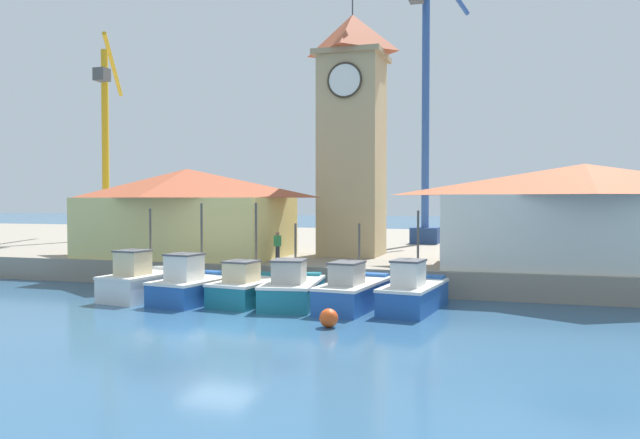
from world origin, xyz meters
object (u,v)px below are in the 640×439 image
(fishing_boat_center, at_px, (354,292))
(mooring_buoy, at_px, (329,318))
(clock_tower, at_px, (352,130))
(port_crane_near, at_px, (106,163))
(fishing_boat_mid_right, at_px, (413,293))
(warehouse_right, at_px, (584,215))
(port_crane_far, at_px, (426,131))
(fishing_boat_left_inner, at_px, (250,288))
(fishing_boat_far_left, at_px, (143,282))
(fishing_boat_left_outer, at_px, (194,286))
(warehouse_left, at_px, (187,212))
(dock_worker_near_tower, at_px, (278,246))
(fishing_boat_mid_left, at_px, (293,289))

(fishing_boat_center, distance_m, mooring_buoy, 4.04)
(clock_tower, distance_m, port_crane_near, 24.21)
(fishing_boat_mid_right, bearing_deg, warehouse_right, 44.55)
(mooring_buoy, bearing_deg, port_crane_far, 89.72)
(fishing_boat_left_inner, height_order, clock_tower, clock_tower)
(fishing_boat_left_inner, distance_m, fishing_boat_center, 4.67)
(fishing_boat_mid_right, bearing_deg, port_crane_far, 96.00)
(fishing_boat_far_left, relative_size, fishing_boat_left_inner, 0.98)
(fishing_boat_left_outer, bearing_deg, fishing_boat_mid_right, 4.93)
(warehouse_left, height_order, dock_worker_near_tower, warehouse_left)
(fishing_boat_far_left, distance_m, clock_tower, 15.20)
(fishing_boat_mid_left, xyz_separation_m, clock_tower, (-0.04, 10.63, 7.91))
(mooring_buoy, bearing_deg, fishing_boat_center, 91.27)
(fishing_boat_left_inner, height_order, port_crane_near, port_crane_near)
(fishing_boat_mid_right, relative_size, port_crane_near, 0.29)
(port_crane_near, bearing_deg, warehouse_right, -18.04)
(fishing_boat_left_outer, xyz_separation_m, clock_tower, (4.41, 11.11, 7.88))
(fishing_boat_mid_right, distance_m, warehouse_left, 16.10)
(fishing_boat_far_left, xyz_separation_m, dock_worker_near_tower, (4.41, 5.67, 1.32))
(fishing_boat_mid_left, height_order, dock_worker_near_tower, fishing_boat_mid_left)
(fishing_boat_center, distance_m, port_crane_near, 32.30)
(fishing_boat_left_outer, distance_m, port_crane_near, 27.46)
(fishing_boat_left_outer, height_order, port_crane_near, port_crane_near)
(fishing_boat_far_left, xyz_separation_m, clock_tower, (7.10, 10.93, 7.83))
(fishing_boat_far_left, height_order, fishing_boat_center, fishing_boat_far_left)
(fishing_boat_left_outer, xyz_separation_m, port_crane_near, (-18.35, 19.29, 6.75))
(fishing_boat_far_left, xyz_separation_m, port_crane_far, (10.00, 21.93, 8.83))
(warehouse_left, bearing_deg, mooring_buoy, -43.67)
(mooring_buoy, distance_m, dock_worker_near_tower, 10.91)
(fishing_boat_left_inner, xyz_separation_m, mooring_buoy, (4.76, -3.99, -0.33))
(mooring_buoy, bearing_deg, warehouse_left, 136.33)
(fishing_boat_far_left, distance_m, port_crane_near, 25.60)
(fishing_boat_mid_right, relative_size, port_crane_far, 0.23)
(fishing_boat_far_left, xyz_separation_m, fishing_boat_left_inner, (5.11, 0.38, -0.11))
(fishing_boat_far_left, height_order, mooring_buoy, fishing_boat_far_left)
(fishing_boat_left_inner, height_order, warehouse_left, warehouse_left)
(fishing_boat_left_outer, distance_m, port_crane_far, 24.92)
(clock_tower, relative_size, warehouse_right, 1.17)
(fishing_boat_left_outer, height_order, warehouse_right, warehouse_right)
(warehouse_right, bearing_deg, mooring_buoy, -130.11)
(fishing_boat_left_outer, bearing_deg, warehouse_right, 25.22)
(clock_tower, xyz_separation_m, port_crane_near, (-22.76, 8.18, -1.13))
(fishing_boat_left_inner, bearing_deg, fishing_boat_center, 0.42)
(fishing_boat_far_left, bearing_deg, dock_worker_near_tower, 52.10)
(fishing_boat_mid_left, height_order, fishing_boat_mid_right, fishing_boat_mid_right)
(clock_tower, xyz_separation_m, mooring_buoy, (2.77, -14.54, -8.27))
(fishing_boat_mid_left, relative_size, mooring_buoy, 6.98)
(fishing_boat_mid_right, relative_size, warehouse_right, 0.36)
(fishing_boat_left_inner, bearing_deg, mooring_buoy, -39.99)
(dock_worker_near_tower, bearing_deg, port_crane_far, 71.04)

